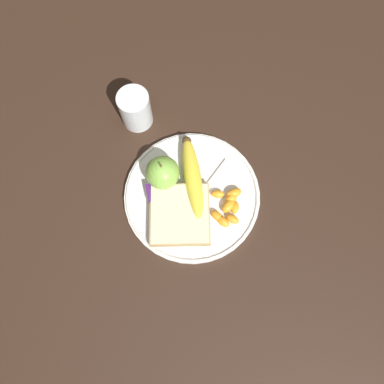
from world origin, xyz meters
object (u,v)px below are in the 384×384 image
object	(u,v)px
plate	(192,196)
bread_slice	(180,215)
fork	(200,197)
apple	(163,173)
jam_packet	(155,193)
banana	(193,177)
juice_glass	(136,110)

from	to	relation	value
plate	bread_slice	xyz separation A→B (m)	(-0.04, 0.03, 0.02)
fork	apple	bearing A→B (deg)	-82.44
jam_packet	apple	bearing A→B (deg)	-39.24
apple	fork	world-z (taller)	apple
plate	banana	xyz separation A→B (m)	(0.03, -0.01, 0.02)
apple	bread_slice	bearing A→B (deg)	-170.49
juice_glass	bread_slice	bearing A→B (deg)	-170.76
apple	jam_packet	world-z (taller)	apple
juice_glass	banana	world-z (taller)	juice_glass
apple	bread_slice	size ratio (longest dim) A/B	0.53
jam_packet	juice_glass	bearing A→B (deg)	0.08
apple	fork	distance (m)	0.09
plate	jam_packet	xyz separation A→B (m)	(0.02, 0.07, 0.01)
juice_glass	jam_packet	distance (m)	0.18
plate	fork	distance (m)	0.02
banana	juice_glass	bearing A→B (deg)	25.50
banana	bread_slice	world-z (taller)	banana
juice_glass	fork	world-z (taller)	juice_glass
plate	apple	distance (m)	0.08
apple	banana	bearing A→B (deg)	-106.88
jam_packet	fork	bearing A→B (deg)	-107.56
apple	fork	xyz separation A→B (m)	(-0.06, -0.06, -0.03)
banana	fork	world-z (taller)	banana
banana	bread_slice	xyz separation A→B (m)	(-0.07, 0.04, -0.01)
fork	plate	bearing A→B (deg)	-70.63
apple	jam_packet	distance (m)	0.04
apple	juice_glass	bearing A→B (deg)	9.09
fork	jam_packet	world-z (taller)	jam_packet
apple	banana	size ratio (longest dim) A/B	0.42
banana	jam_packet	xyz separation A→B (m)	(-0.01, 0.08, -0.01)
plate	fork	size ratio (longest dim) A/B	1.99
jam_packet	banana	bearing A→B (deg)	-81.25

